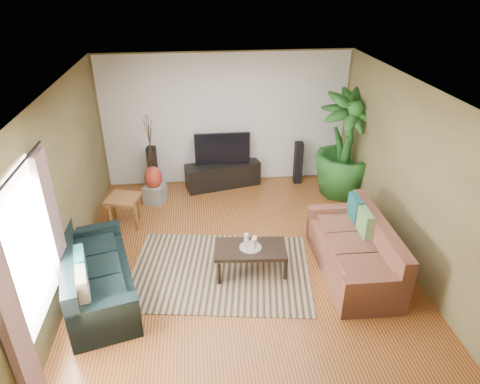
{
  "coord_description": "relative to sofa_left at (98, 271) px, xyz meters",
  "views": [
    {
      "loc": [
        -0.64,
        -5.52,
        4.1
      ],
      "look_at": [
        0.0,
        0.2,
        1.05
      ],
      "focal_mm": 32.0,
      "sensor_mm": 36.0,
      "label": 1
    }
  ],
  "objects": [
    {
      "name": "floor",
      "position": [
        2.05,
        0.7,
        -0.42
      ],
      "size": [
        5.5,
        5.5,
        0.0
      ],
      "primitive_type": "plane",
      "color": "#985A27",
      "rests_on": "ground"
    },
    {
      "name": "ceiling",
      "position": [
        2.05,
        0.7,
        2.28
      ],
      "size": [
        5.5,
        5.5,
        0.0
      ],
      "primitive_type": "plane",
      "rotation": [
        3.14,
        0.0,
        0.0
      ],
      "color": "white",
      "rests_on": "ground"
    },
    {
      "name": "wall_back",
      "position": [
        2.05,
        3.45,
        0.93
      ],
      "size": [
        5.0,
        0.0,
        5.0
      ],
      "primitive_type": "plane",
      "rotation": [
        1.57,
        0.0,
        0.0
      ],
      "color": "olive",
      "rests_on": "ground"
    },
    {
      "name": "wall_front",
      "position": [
        2.05,
        -2.05,
        0.93
      ],
      "size": [
        5.0,
        0.0,
        5.0
      ],
      "primitive_type": "plane",
      "rotation": [
        -1.57,
        0.0,
        0.0
      ],
      "color": "olive",
      "rests_on": "ground"
    },
    {
      "name": "wall_left",
      "position": [
        -0.45,
        0.7,
        0.92
      ],
      "size": [
        0.0,
        5.5,
        5.5
      ],
      "primitive_type": "plane",
      "rotation": [
        1.57,
        0.0,
        1.57
      ],
      "color": "olive",
      "rests_on": "ground"
    },
    {
      "name": "wall_right",
      "position": [
        4.55,
        0.7,
        0.92
      ],
      "size": [
        0.0,
        5.5,
        5.5
      ],
      "primitive_type": "plane",
      "rotation": [
        1.57,
        0.0,
        -1.57
      ],
      "color": "olive",
      "rests_on": "ground"
    },
    {
      "name": "backwall_panel",
      "position": [
        2.05,
        3.44,
        0.93
      ],
      "size": [
        4.9,
        0.0,
        4.9
      ],
      "primitive_type": "plane",
      "rotation": [
        1.57,
        0.0,
        0.0
      ],
      "color": "white",
      "rests_on": "ground"
    },
    {
      "name": "window_pane",
      "position": [
        -0.43,
        -0.9,
        0.97
      ],
      "size": [
        0.0,
        1.8,
        1.8
      ],
      "primitive_type": "plane",
      "rotation": [
        1.57,
        0.0,
        1.57
      ],
      "color": "white",
      "rests_on": "ground"
    },
    {
      "name": "curtain_near",
      "position": [
        -0.38,
        -1.65,
        0.72
      ],
      "size": [
        0.08,
        0.35,
        2.2
      ],
      "primitive_type": "cube",
      "color": "gray",
      "rests_on": "ground"
    },
    {
      "name": "curtain_far",
      "position": [
        -0.38,
        -0.15,
        0.72
      ],
      "size": [
        0.08,
        0.35,
        2.2
      ],
      "primitive_type": "cube",
      "color": "gray",
      "rests_on": "ground"
    },
    {
      "name": "curtain_rod",
      "position": [
        -0.38,
        -0.9,
        1.87
      ],
      "size": [
        0.03,
        1.9,
        0.03
      ],
      "primitive_type": "cylinder",
      "rotation": [
        1.57,
        0.0,
        0.0
      ],
      "color": "black",
      "rests_on": "ground"
    },
    {
      "name": "sofa_left",
      "position": [
        0.0,
        0.0,
        0.0
      ],
      "size": [
        1.3,
        2.1,
        0.85
      ],
      "primitive_type": "cube",
      "rotation": [
        0.0,
        0.0,
        1.83
      ],
      "color": "black",
      "rests_on": "floor"
    },
    {
      "name": "sofa_right",
      "position": [
        3.65,
        0.16,
        0.0
      ],
      "size": [
        0.95,
        2.03,
        0.85
      ],
      "primitive_type": "cube",
      "rotation": [
        0.0,
        0.0,
        -1.59
      ],
      "color": "brown",
      "rests_on": "floor"
    },
    {
      "name": "area_rug",
      "position": [
        1.69,
        0.35,
        -0.42
      ],
      "size": [
        2.94,
        2.28,
        0.01
      ],
      "primitive_type": "cube",
      "rotation": [
        0.0,
        0.0,
        -0.15
      ],
      "color": "#A0835E",
      "rests_on": "floor"
    },
    {
      "name": "coffee_table",
      "position": [
        2.14,
        0.31,
        -0.21
      ],
      "size": [
        1.09,
        0.66,
        0.43
      ],
      "primitive_type": "cube",
      "rotation": [
        0.0,
        0.0,
        -0.08
      ],
      "color": "black",
      "rests_on": "floor"
    },
    {
      "name": "candle_tray",
      "position": [
        2.14,
        0.31,
        0.01
      ],
      "size": [
        0.32,
        0.32,
        0.01
      ],
      "primitive_type": "cylinder",
      "color": "gray",
      "rests_on": "coffee_table"
    },
    {
      "name": "candle_tall",
      "position": [
        2.08,
        0.34,
        0.12
      ],
      "size": [
        0.07,
        0.07,
        0.21
      ],
      "primitive_type": "cylinder",
      "color": "beige",
      "rests_on": "candle_tray"
    },
    {
      "name": "candle_mid",
      "position": [
        2.18,
        0.27,
        0.1
      ],
      "size": [
        0.07,
        0.07,
        0.16
      ],
      "primitive_type": "cylinder",
      "color": "#EFE7CA",
      "rests_on": "candle_tray"
    },
    {
      "name": "candle_short",
      "position": [
        2.21,
        0.37,
        0.09
      ],
      "size": [
        0.07,
        0.07,
        0.13
      ],
      "primitive_type": "cylinder",
      "color": "white",
      "rests_on": "candle_tray"
    },
    {
      "name": "tv_stand",
      "position": [
        1.95,
        3.2,
        -0.17
      ],
      "size": [
        1.58,
        0.79,
        0.51
      ],
      "primitive_type": "cube",
      "rotation": [
        0.0,
        0.0,
        0.23
      ],
      "color": "black",
      "rests_on": "floor"
    },
    {
      "name": "television",
      "position": [
        1.95,
        3.2,
        0.41
      ],
      "size": [
        1.12,
        0.06,
        0.66
      ],
      "primitive_type": "cube",
      "color": "black",
      "rests_on": "tv_stand"
    },
    {
      "name": "speaker_left",
      "position": [
        0.53,
        3.2,
        0.04
      ],
      "size": [
        0.19,
        0.21,
        0.93
      ],
      "primitive_type": "cube",
      "rotation": [
        0.0,
        0.0,
        -0.14
      ],
      "color": "black",
      "rests_on": "floor"
    },
    {
      "name": "speaker_right",
      "position": [
        3.54,
        3.2,
        0.02
      ],
      "size": [
        0.17,
        0.18,
        0.9
      ],
      "primitive_type": "cube",
      "rotation": [
        0.0,
        0.0,
        -0.03
      ],
      "color": "black",
      "rests_on": "floor"
    },
    {
      "name": "potted_plant",
      "position": [
        4.3,
        2.62,
        0.61
      ],
      "size": [
        1.17,
        1.17,
        2.07
      ],
      "primitive_type": "imported",
      "rotation": [
        0.0,
        0.0,
        0.01
      ],
      "color": "#1C511B",
      "rests_on": "floor"
    },
    {
      "name": "plant_pot",
      "position": [
        4.3,
        2.62,
        -0.28
      ],
      "size": [
        0.38,
        0.38,
        0.3
      ],
      "primitive_type": "cylinder",
      "color": "black",
      "rests_on": "floor"
    },
    {
      "name": "pedestal",
      "position": [
        0.58,
        2.64,
        -0.24
      ],
      "size": [
        0.46,
        0.46,
        0.36
      ],
      "primitive_type": "cube",
      "rotation": [
        0.0,
        0.0,
        -0.32
      ],
      "color": "gray",
      "rests_on": "floor"
    },
    {
      "name": "vase",
      "position": [
        0.58,
        2.64,
        0.1
      ],
      "size": [
        0.33,
        0.33,
        0.47
      ],
      "primitive_type": "ellipsoid",
      "color": "maroon",
      "rests_on": "pedestal"
    },
    {
      "name": "side_table",
      "position": [
        0.11,
        1.87,
        -0.15
      ],
      "size": [
        0.64,
        0.64,
        0.55
      ],
      "primitive_type": "cube",
      "rotation": [
        0.0,
        0.0,
        -0.27
      ],
      "color": "brown",
      "rests_on": "floor"
    }
  ]
}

